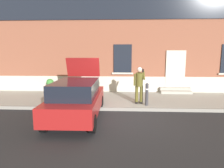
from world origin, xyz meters
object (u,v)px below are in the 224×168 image
at_px(person_on_phone, 139,83).
at_px(planter_charcoal, 50,85).
at_px(planter_terracotta, 96,86).
at_px(hatchback_car_red, 77,99).
at_px(bollard_near_person, 147,93).

height_order(person_on_phone, planter_charcoal, person_on_phone).
relative_size(person_on_phone, planter_terracotta, 2.04).
xyz_separation_m(hatchback_car_red, planter_charcoal, (-2.56, 4.12, -0.19)).
bearing_deg(planter_terracotta, hatchback_car_red, -93.05).
relative_size(hatchback_car_red, person_on_phone, 2.33).
relative_size(hatchback_car_red, planter_charcoal, 4.75).
height_order(bollard_near_person, planter_charcoal, bollard_near_person).
distance_m(person_on_phone, planter_charcoal, 5.64).
bearing_deg(bollard_near_person, hatchback_car_red, -152.29).
relative_size(person_on_phone, planter_charcoal, 2.04).
bearing_deg(person_on_phone, hatchback_car_red, -132.84).
height_order(hatchback_car_red, planter_terracotta, hatchback_car_red).
distance_m(planter_charcoal, planter_terracotta, 2.78).
height_order(bollard_near_person, person_on_phone, person_on_phone).
bearing_deg(hatchback_car_red, planter_terracotta, 86.95).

